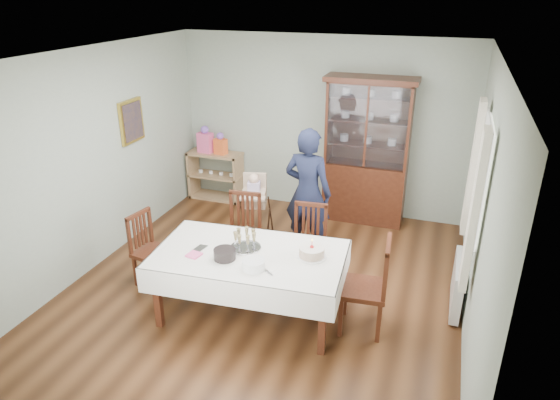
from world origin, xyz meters
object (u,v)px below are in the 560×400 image
at_px(sideboard, 216,175).
at_px(birthday_cake, 312,252).
at_px(gift_bag_pink, 205,141).
at_px(gift_bag_orange, 221,144).
at_px(woman, 308,193).
at_px(chair_end_right, 364,303).
at_px(chair_end_left, 154,263).
at_px(high_chair, 255,214).
at_px(chair_far_right, 307,258).
at_px(chair_far_left, 242,246).
at_px(champagne_tray, 245,243).
at_px(dining_table, 250,284).
at_px(china_cabinet, 367,149).

relative_size(sideboard, birthday_cake, 2.97).
bearing_deg(gift_bag_pink, gift_bag_orange, 0.00).
height_order(sideboard, woman, woman).
distance_m(chair_end_right, gift_bag_orange, 3.97).
distance_m(chair_end_left, high_chair, 1.64).
xyz_separation_m(chair_far_right, chair_end_right, (0.83, -0.75, 0.03)).
relative_size(sideboard, high_chair, 0.92).
height_order(chair_far_left, birthday_cake, birthday_cake).
distance_m(sideboard, woman, 2.41).
distance_m(gift_bag_pink, gift_bag_orange, 0.28).
distance_m(chair_end_left, champagne_tray, 1.39).
bearing_deg(gift_bag_orange, woman, -34.78).
height_order(chair_end_left, gift_bag_orange, gift_bag_orange).
height_order(dining_table, sideboard, sideboard).
bearing_deg(woman, high_chair, -3.52).
bearing_deg(dining_table, gift_bag_pink, 124.35).
height_order(high_chair, champagne_tray, high_chair).
height_order(sideboard, birthday_cake, birthday_cake).
bearing_deg(dining_table, birthday_cake, 11.90).
bearing_deg(woman, gift_bag_pink, -25.14).
relative_size(woman, gift_bag_orange, 4.82).
bearing_deg(chair_end_left, dining_table, -88.03).
distance_m(chair_far_left, gift_bag_orange, 2.34).
distance_m(china_cabinet, birthday_cake, 2.71).
bearing_deg(sideboard, gift_bag_orange, -8.99).
bearing_deg(high_chair, woman, -24.94).
distance_m(woman, gift_bag_orange, 2.25).
height_order(china_cabinet, high_chair, china_cabinet).
bearing_deg(gift_bag_orange, chair_far_right, -43.29).
xyz_separation_m(dining_table, birthday_cake, (0.64, 0.13, 0.43)).
bearing_deg(gift_bag_pink, chair_far_left, -52.79).
distance_m(china_cabinet, high_chair, 1.91).
relative_size(chair_far_left, champagne_tray, 2.86).
bearing_deg(chair_far_left, chair_far_right, -7.58).
bearing_deg(sideboard, high_chair, -45.00).
distance_m(dining_table, gift_bag_pink, 3.48).
xyz_separation_m(dining_table, chair_far_right, (0.38, 0.90, -0.11)).
relative_size(chair_far_right, birthday_cake, 3.10).
height_order(chair_end_left, birthday_cake, birthday_cake).
height_order(dining_table, chair_end_right, chair_end_right).
xyz_separation_m(woman, birthday_cake, (0.45, -1.41, -0.05)).
relative_size(china_cabinet, chair_far_left, 2.27).
height_order(champagne_tray, gift_bag_pink, gift_bag_pink).
height_order(chair_far_left, high_chair, high_chair).
bearing_deg(champagne_tray, sideboard, 121.72).
bearing_deg(chair_end_right, high_chair, -134.66).
height_order(sideboard, gift_bag_orange, gift_bag_orange).
relative_size(champagne_tray, gift_bag_orange, 0.93).
distance_m(high_chair, gift_bag_orange, 1.65).
bearing_deg(china_cabinet, woman, -112.35).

